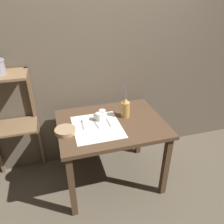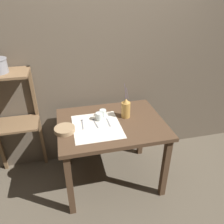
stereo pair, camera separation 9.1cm
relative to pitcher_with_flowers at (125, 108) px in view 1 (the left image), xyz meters
name	(u,v)px [view 1 (the left image)]	position (x,y,z in m)	size (l,w,h in m)	color
ground_plane	(111,177)	(-0.18, -0.07, -0.88)	(12.00, 12.00, 0.00)	brown
stone_wall_back	(98,68)	(-0.18, 0.46, 0.32)	(7.00, 0.06, 2.40)	brown
wooden_table	(111,131)	(-0.18, -0.07, -0.21)	(1.09, 0.84, 0.78)	#4C3523
wooden_shelf_unit	(8,110)	(-1.18, 0.28, 0.01)	(0.52, 0.34, 1.29)	brown
linen_cloth	(97,127)	(-0.33, -0.12, -0.10)	(0.47, 0.52, 0.00)	silver
pitcher_with_flowers	(125,108)	(0.00, 0.00, 0.00)	(0.09, 0.09, 0.38)	#B7843D
wooden_bowl	(65,131)	(-0.65, -0.13, -0.08)	(0.20, 0.20, 0.04)	#9E7F5B
glass_tumbler_near	(99,117)	(-0.29, 0.00, -0.06)	(0.08, 0.08, 0.08)	silver
glass_tumbler_far	(102,113)	(-0.23, 0.06, -0.06)	(0.07, 0.07, 0.08)	silver
spoon_outer	(82,123)	(-0.47, -0.01, -0.09)	(0.03, 0.18, 0.02)	gray
spoon_inner	(94,122)	(-0.34, -0.02, -0.09)	(0.04, 0.18, 0.02)	gray
knife_center	(108,122)	(-0.21, -0.08, -0.09)	(0.01, 0.17, 0.00)	gray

